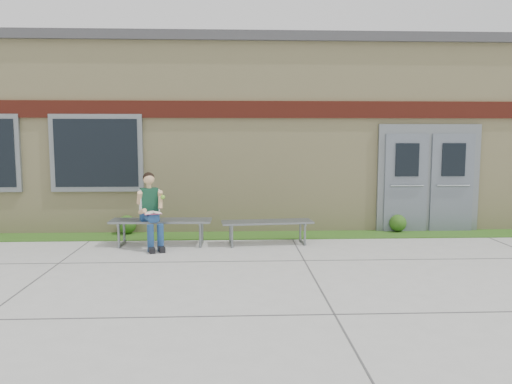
{
  "coord_description": "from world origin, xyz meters",
  "views": [
    {
      "loc": [
        -0.15,
        -7.51,
        2.05
      ],
      "look_at": [
        0.25,
        1.7,
        1.01
      ],
      "focal_mm": 35.0,
      "sensor_mm": 36.0,
      "label": 1
    }
  ],
  "objects": [
    {
      "name": "bench_left",
      "position": [
        -1.53,
        1.8,
        0.38
      ],
      "size": [
        1.89,
        0.56,
        0.49
      ],
      "rotation": [
        0.0,
        0.0,
        -0.02
      ],
      "color": "slate",
      "rests_on": "ground"
    },
    {
      "name": "shrub_mid",
      "position": [
        -2.4,
        2.85,
        0.21
      ],
      "size": [
        0.39,
        0.39,
        0.39
      ],
      "primitive_type": "sphere",
      "color": "#295516",
      "rests_on": "grass_strip"
    },
    {
      "name": "girl",
      "position": [
        -1.68,
        1.6,
        0.73
      ],
      "size": [
        0.6,
        0.85,
        1.39
      ],
      "rotation": [
        0.0,
        0.0,
        0.33
      ],
      "color": "navy",
      "rests_on": "ground"
    },
    {
      "name": "bench_right",
      "position": [
        0.47,
        1.8,
        0.34
      ],
      "size": [
        1.76,
        0.64,
        0.45
      ],
      "rotation": [
        0.0,
        0.0,
        0.09
      ],
      "color": "slate",
      "rests_on": "ground"
    },
    {
      "name": "ground",
      "position": [
        0.0,
        0.0,
        0.0
      ],
      "size": [
        80.0,
        80.0,
        0.0
      ],
      "primitive_type": "plane",
      "color": "#9E9E99",
      "rests_on": "ground"
    },
    {
      "name": "school_building",
      "position": [
        -0.0,
        5.99,
        2.1
      ],
      "size": [
        16.2,
        6.22,
        4.2
      ],
      "color": "beige",
      "rests_on": "ground"
    },
    {
      "name": "grass_strip",
      "position": [
        0.0,
        2.6,
        0.01
      ],
      "size": [
        16.0,
        0.8,
        0.02
      ],
      "primitive_type": "cube",
      "color": "#295516",
      "rests_on": "ground"
    },
    {
      "name": "shrub_east",
      "position": [
        3.33,
        2.85,
        0.2
      ],
      "size": [
        0.36,
        0.36,
        0.36
      ],
      "primitive_type": "sphere",
      "color": "#295516",
      "rests_on": "grass_strip"
    }
  ]
}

